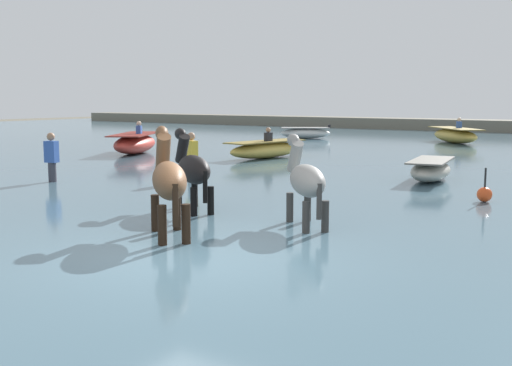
% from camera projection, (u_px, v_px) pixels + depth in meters
% --- Properties ---
extents(ground_plane, '(120.00, 120.00, 0.00)m').
position_uv_depth(ground_plane, '(188.00, 283.00, 8.53)').
color(ground_plane, '#666051').
extents(water_surface, '(90.00, 90.00, 0.39)m').
position_uv_depth(water_surface, '(432.00, 185.00, 16.71)').
color(water_surface, '#476675').
rests_on(water_surface, ground).
extents(horse_lead_bay, '(1.63, 1.49, 2.05)m').
position_uv_depth(horse_lead_bay, '(169.00, 183.00, 9.55)').
color(horse_lead_bay, brown).
rests_on(horse_lead_bay, ground).
extents(horse_trailing_black, '(1.64, 1.20, 1.91)m').
position_uv_depth(horse_trailing_black, '(193.00, 172.00, 11.75)').
color(horse_trailing_black, black).
rests_on(horse_trailing_black, ground).
extents(horse_flank_grey, '(1.47, 1.40, 1.88)m').
position_uv_depth(horse_flank_grey, '(306.00, 183.00, 10.33)').
color(horse_flank_grey, gray).
rests_on(horse_flank_grey, ground).
extents(boat_near_starboard, '(2.70, 2.23, 0.71)m').
position_uv_depth(boat_near_starboard, '(305.00, 133.00, 32.78)').
color(boat_near_starboard, silver).
rests_on(boat_near_starboard, water_surface).
extents(boat_mid_outer, '(3.43, 3.66, 1.18)m').
position_uv_depth(boat_mid_outer, '(455.00, 135.00, 29.59)').
color(boat_mid_outer, gold).
rests_on(boat_mid_outer, water_surface).
extents(boat_far_inshore, '(1.56, 3.50, 1.08)m').
position_uv_depth(boat_far_inshore, '(266.00, 149.00, 22.11)').
color(boat_far_inshore, gold).
rests_on(boat_far_inshore, water_surface).
extents(boat_near_port, '(1.30, 2.55, 0.54)m').
position_uv_depth(boat_near_port, '(431.00, 170.00, 16.06)').
color(boat_near_port, '#B2AD9E').
rests_on(boat_near_port, water_surface).
extents(boat_distant_west, '(2.89, 3.76, 1.23)m').
position_uv_depth(boat_distant_west, '(135.00, 143.00, 24.02)').
color(boat_distant_west, '#BC382D').
rests_on(boat_distant_west, water_surface).
extents(person_wading_close, '(0.36, 0.29, 1.63)m').
position_uv_depth(person_wading_close, '(192.00, 162.00, 15.94)').
color(person_wading_close, '#383842').
rests_on(person_wading_close, ground).
extents(person_onlooker_left, '(0.36, 0.26, 1.63)m').
position_uv_depth(person_onlooker_left, '(52.00, 163.00, 15.83)').
color(person_onlooker_left, '#383842').
rests_on(person_onlooker_left, ground).
extents(channel_buoy, '(0.31, 0.31, 0.70)m').
position_uv_depth(channel_buoy, '(485.00, 194.00, 12.80)').
color(channel_buoy, '#E54C1E').
rests_on(channel_buoy, water_surface).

